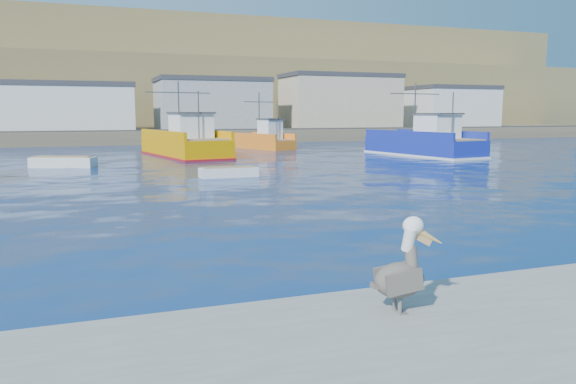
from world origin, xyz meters
The scene contains 10 objects.
ground centered at (0.00, 0.00, 0.00)m, with size 260.00×260.00×0.00m, color #061150.
dock_bollards centered at (0.60, -3.40, 0.65)m, with size 36.20×0.20×0.30m.
far_shore centered at (0.00, 109.20, 8.98)m, with size 200.00×81.00×24.00m.
trawler_yellow_b centered at (1.13, 37.40, 1.11)m, with size 6.40×13.11×6.67m.
trawler_blue centered at (21.57, 31.15, 1.08)m, with size 6.02×12.48×6.60m.
boat_orange centered at (10.89, 44.91, 0.99)m, with size 5.28×8.00×5.97m.
skiff_mid centered at (0.79, 20.42, 0.24)m, with size 3.46×1.29×0.75m.
skiff_far centered at (25.62, 38.98, 0.27)m, with size 2.09×4.09×0.85m.
skiff_extra centered at (-8.68, 30.36, 0.30)m, with size 4.61×2.99×0.95m.
pelican centered at (-2.43, -4.33, 1.18)m, with size 1.30×0.58×1.60m.
Camera 1 is at (-7.25, -12.10, 3.77)m, focal length 35.00 mm.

